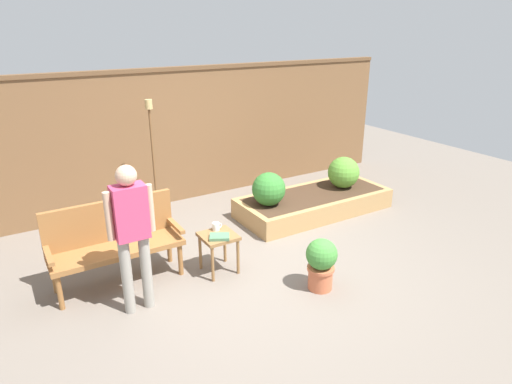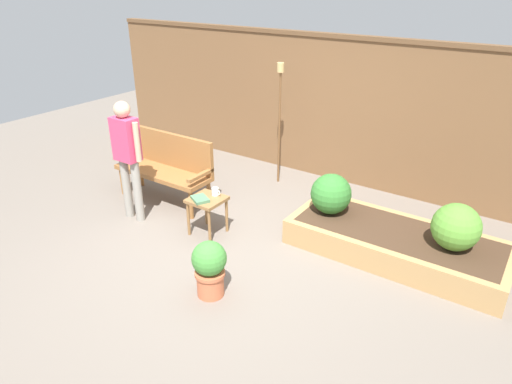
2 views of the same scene
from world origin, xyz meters
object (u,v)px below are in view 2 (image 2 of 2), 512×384
(book_on_table, at_px, (200,199))
(shrub_near_bench, at_px, (331,194))
(cup_on_table, at_px, (215,192))
(side_table, at_px, (207,204))
(shrub_far_corner, at_px, (456,227))
(person_by_bench, at_px, (127,151))
(garden_bench, at_px, (167,163))
(tiki_torch, at_px, (280,104))
(potted_boxwood, at_px, (210,266))

(book_on_table, relative_size, shrub_near_bench, 0.46)
(book_on_table, bearing_deg, cup_on_table, 101.72)
(side_table, bearing_deg, shrub_near_bench, 33.82)
(cup_on_table, distance_m, shrub_far_corner, 2.71)
(side_table, height_order, person_by_bench, person_by_bench)
(garden_bench, height_order, tiki_torch, tiki_torch)
(cup_on_table, bearing_deg, garden_bench, 163.98)
(garden_bench, distance_m, tiki_torch, 1.81)
(side_table, height_order, shrub_far_corner, shrub_far_corner)
(side_table, distance_m, tiki_torch, 2.00)
(garden_bench, height_order, person_by_bench, person_by_bench)
(tiki_torch, bearing_deg, garden_bench, -125.25)
(tiki_torch, bearing_deg, potted_boxwood, -71.73)
(potted_boxwood, xyz_separation_m, shrub_near_bench, (0.44, 1.74, 0.21))
(cup_on_table, distance_m, potted_boxwood, 1.30)
(garden_bench, xyz_separation_m, cup_on_table, (1.12, -0.32, -0.02))
(garden_bench, distance_m, cup_on_table, 1.16)
(garden_bench, distance_m, shrub_far_corner, 3.76)
(garden_bench, xyz_separation_m, potted_boxwood, (1.87, -1.36, -0.21))
(side_table, height_order, potted_boxwood, potted_boxwood)
(side_table, relative_size, book_on_table, 2.13)
(garden_bench, height_order, shrub_far_corner, garden_bench)
(side_table, relative_size, shrub_near_bench, 0.99)
(garden_bench, distance_m, book_on_table, 1.18)
(person_by_bench, bearing_deg, shrub_near_bench, 25.11)
(cup_on_table, xyz_separation_m, shrub_near_bench, (1.20, 0.70, 0.02))
(cup_on_table, distance_m, shrub_near_bench, 1.39)
(book_on_table, distance_m, shrub_far_corner, 2.84)
(garden_bench, relative_size, side_table, 3.00)
(garden_bench, relative_size, person_by_bench, 0.92)
(cup_on_table, distance_m, tiki_torch, 1.84)
(side_table, height_order, tiki_torch, tiki_torch)
(cup_on_table, relative_size, potted_boxwood, 0.20)
(side_table, bearing_deg, potted_boxwood, -49.18)
(tiki_torch, distance_m, person_by_bench, 2.28)
(book_on_table, bearing_deg, person_by_bench, -143.17)
(side_table, bearing_deg, person_by_bench, -166.99)
(cup_on_table, relative_size, tiki_torch, 0.07)
(cup_on_table, bearing_deg, shrub_far_corner, 15.04)
(garden_bench, xyz_separation_m, shrub_far_corner, (3.74, 0.38, 0.01))
(shrub_far_corner, relative_size, person_by_bench, 0.32)
(book_on_table, xyz_separation_m, tiki_torch, (-0.08, 1.90, 0.73))
(shrub_near_bench, height_order, person_by_bench, person_by_bench)
(book_on_table, distance_m, potted_boxwood, 1.18)
(garden_bench, xyz_separation_m, person_by_bench, (0.04, -0.68, 0.39))
(side_table, xyz_separation_m, shrub_near_bench, (1.23, 0.83, 0.15))
(side_table, distance_m, shrub_far_corner, 2.79)
(shrub_far_corner, distance_m, person_by_bench, 3.87)
(cup_on_table, bearing_deg, shrub_near_bench, 30.43)
(cup_on_table, distance_m, person_by_bench, 1.21)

